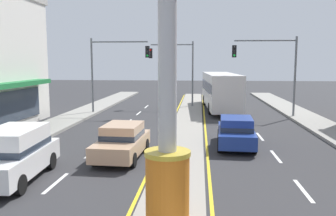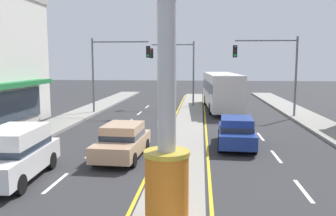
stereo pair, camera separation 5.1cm
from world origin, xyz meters
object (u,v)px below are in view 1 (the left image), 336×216
Objects in this scene: traffic_light_left_side at (113,62)px; sedan_far_right_lane at (122,141)px; suv_near_left_lane at (13,154)px; district_sign at (167,62)px; bus_near_right_lane at (220,89)px; sedan_mid_left_lane at (236,132)px; traffic_light_median_far at (177,63)px; traffic_light_right_side at (272,63)px.

traffic_light_left_side is 14.15m from sedan_far_right_lane.
district_sign is at bearing -30.69° from suv_near_left_lane.
bus_near_right_lane is 2.58× the size of sedan_mid_left_lane.
sedan_far_right_lane is at bearing 45.15° from suv_near_left_lane.
sedan_mid_left_lane is at bearing 74.34° from district_sign.
suv_near_left_lane reaches higher than sedan_far_right_lane.
district_sign is 24.03m from bus_near_right_lane.
traffic_light_median_far is at bearing 104.28° from sedan_mid_left_lane.
traffic_light_left_side is at bearing 176.41° from traffic_light_right_side.
bus_near_right_lane is 14.34m from sedan_mid_left_lane.
bus_near_right_lane is at bearing -20.65° from traffic_light_median_far.
traffic_light_median_far is 0.55× the size of bus_near_right_lane.
traffic_light_left_side is 1.32× the size of suv_near_left_lane.
traffic_light_median_far is 1.42× the size of sedan_far_right_lane.
traffic_light_right_side is at bearing 72.10° from district_sign.
traffic_light_right_side is 6.18m from bus_near_right_lane.
bus_near_right_lane reaches higher than sedan_mid_left_lane.
traffic_light_left_side reaches higher than bus_near_right_lane.
traffic_light_right_side is 20.21m from suv_near_left_lane.
traffic_light_left_side is at bearing 129.86° from sedan_mid_left_lane.
traffic_light_median_far is at bearing 159.35° from bus_near_right_lane.
traffic_light_median_far is at bearing 86.04° from sedan_far_right_lane.
traffic_light_right_side reaches higher than suv_near_left_lane.
bus_near_right_lane is 2.58× the size of sedan_far_right_lane.
sedan_mid_left_lane is at bearing 26.08° from sedan_far_right_lane.
bus_near_right_lane is 2.41× the size of suv_near_left_lane.
sedan_far_right_lane is at bearing -153.92° from sedan_mid_left_lane.
sedan_mid_left_lane is (-3.59, -9.86, -3.46)m from traffic_light_right_side.
sedan_far_right_lane is (-5.30, -16.90, -1.08)m from bus_near_right_lane.
traffic_light_left_side is 1.00× the size of traffic_light_right_side.
traffic_light_median_far is (-7.61, 5.96, -0.05)m from traffic_light_right_side.
district_sign is 7.68m from suv_near_left_lane.
sedan_far_right_lane and sedan_mid_left_lane have the same top height.
traffic_light_left_side is 1.41× the size of sedan_mid_left_lane.
traffic_light_left_side reaches higher than sedan_mid_left_lane.
bus_near_right_lane is at bearing 89.99° from sedan_mid_left_lane.
suv_near_left_lane is (0.28, -16.56, -3.26)m from traffic_light_left_side.
traffic_light_right_side is at bearing 70.01° from sedan_mid_left_lane.
sedan_mid_left_lane is (2.65, 9.45, -3.51)m from district_sign.
district_sign is 1.62× the size of suv_near_left_lane.
district_sign is 25.31m from traffic_light_median_far.
sedan_far_right_lane is at bearing -107.43° from bus_near_right_lane.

